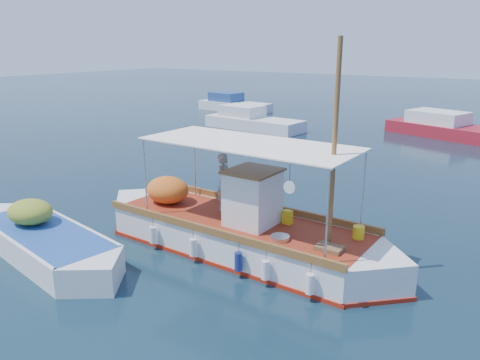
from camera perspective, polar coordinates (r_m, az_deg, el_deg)
The scene contains 6 objects.
ground at distance 14.34m, azimuth 2.55°, elevation -7.68°, with size 160.00×160.00×0.00m, color black.
fishing_caique at distance 13.73m, azimuth -0.45°, elevation -6.30°, with size 10.16×3.03×6.20m.
dinghy at distance 14.54m, azimuth -22.63°, elevation -7.14°, with size 6.78×2.77×1.68m.
bg_boat_nw at distance 33.64m, azimuth 1.42°, elevation 7.10°, with size 7.47×3.06×1.80m.
bg_boat_n at distance 33.34m, azimuth 24.38°, elevation 5.59°, with size 9.11×5.36×1.80m.
bg_boat_far_w at distance 43.11m, azimuth -0.88°, elevation 9.11°, with size 7.12×2.99×1.80m.
Camera 1 is at (6.69, -11.28, 5.80)m, focal length 35.00 mm.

